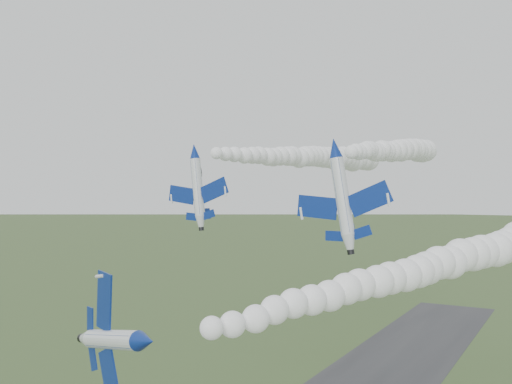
# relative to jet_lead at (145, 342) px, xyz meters

# --- Properties ---
(jet_lead) EXTENTS (6.85, 12.07, 10.17)m
(jet_lead) POSITION_rel_jet_lead_xyz_m (0.00, 0.00, 0.00)
(jet_lead) COLOR silver
(smoke_trail_jet_lead) EXTENTS (27.64, 61.83, 4.73)m
(smoke_trail_jet_lead) POSITION_rel_jet_lead_xyz_m (13.50, 32.75, 2.84)
(smoke_trail_jet_lead) COLOR white
(jet_pair_left) EXTENTS (9.99, 12.06, 3.02)m
(jet_pair_left) POSITION_rel_jet_lead_xyz_m (-20.41, 33.92, 15.94)
(jet_pair_left) COLOR silver
(smoke_trail_jet_pair_left) EXTENTS (8.72, 74.23, 5.55)m
(smoke_trail_jet_pair_left) POSITION_rel_jet_lead_xyz_m (-20.25, 73.56, 17.17)
(smoke_trail_jet_pair_left) COLOR white
(jet_pair_right) EXTENTS (11.54, 14.03, 3.76)m
(jet_pair_right) POSITION_rel_jet_lead_xyz_m (0.37, 33.69, 15.57)
(jet_pair_right) COLOR silver
(smoke_trail_jet_pair_right) EXTENTS (6.38, 54.32, 4.51)m
(smoke_trail_jet_pair_right) POSITION_rel_jet_lead_xyz_m (-0.90, 64.75, 17.24)
(smoke_trail_jet_pair_right) COLOR white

